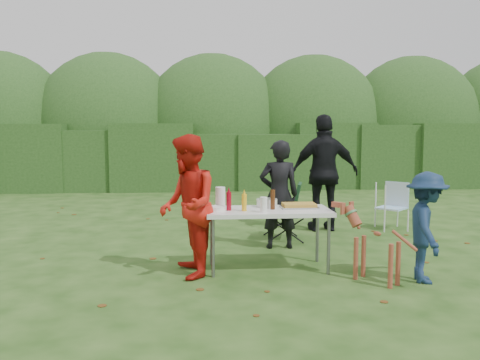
{
  "coord_description": "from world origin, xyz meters",
  "views": [
    {
      "loc": [
        -0.55,
        -6.26,
        1.74
      ],
      "look_at": [
        0.07,
        0.72,
        1.0
      ],
      "focal_mm": 38.0,
      "sensor_mm": 36.0,
      "label": 1
    }
  ],
  "objects": [
    {
      "name": "hedge_row",
      "position": [
        0.0,
        8.0,
        0.85
      ],
      "size": [
        22.0,
        1.4,
        1.7
      ],
      "primitive_type": "cube",
      "color": "#23471C",
      "rests_on": "ground"
    },
    {
      "name": "food_tray",
      "position": [
        0.72,
        -0.15,
        0.75
      ],
      "size": [
        0.45,
        0.3,
        0.02
      ],
      "primitive_type": "cube",
      "color": "#B7B7BA",
      "rests_on": "folding_table"
    },
    {
      "name": "cup_stack",
      "position": [
        0.24,
        -0.45,
        0.83
      ],
      "size": [
        0.08,
        0.08,
        0.18
      ],
      "primitive_type": "cylinder",
      "color": "white",
      "rests_on": "folding_table"
    },
    {
      "name": "person_black_puffy",
      "position": [
        1.6,
        2.0,
        0.97
      ],
      "size": [
        1.16,
        0.52,
        1.94
      ],
      "primitive_type": "imported",
      "rotation": [
        0.0,
        0.0,
        3.18
      ],
      "color": "black",
      "rests_on": "ground"
    },
    {
      "name": "shrub_backdrop",
      "position": [
        0.0,
        9.6,
        1.6
      ],
      "size": [
        20.0,
        2.6,
        3.2
      ],
      "primitive_type": "ellipsoid",
      "color": "#3D6628",
      "rests_on": "ground"
    },
    {
      "name": "person_red_jacket",
      "position": [
        -0.64,
        -0.44,
        0.83
      ],
      "size": [
        0.72,
        0.88,
        1.65
      ],
      "primitive_type": "imported",
      "rotation": [
        0.0,
        0.0,
        -1.45
      ],
      "color": "red",
      "rests_on": "ground"
    },
    {
      "name": "paper_towel_roll",
      "position": [
        -0.25,
        -0.08,
        0.87
      ],
      "size": [
        0.12,
        0.12,
        0.26
      ],
      "primitive_type": "cylinder",
      "color": "white",
      "rests_on": "folding_table"
    },
    {
      "name": "ketchup_bottle",
      "position": [
        -0.16,
        -0.27,
        0.85
      ],
      "size": [
        0.06,
        0.06,
        0.22
      ],
      "primitive_type": "cylinder",
      "color": "maroon",
      "rests_on": "folding_table"
    },
    {
      "name": "plate_stack",
      "position": [
        -0.31,
        -0.28,
        0.77
      ],
      "size": [
        0.24,
        0.24,
        0.05
      ],
      "primitive_type": "cylinder",
      "color": "white",
      "rests_on": "folding_table"
    },
    {
      "name": "child",
      "position": [
        2.01,
        -0.9,
        0.62
      ],
      "size": [
        0.64,
        0.89,
        1.24
      ],
      "primitive_type": "imported",
      "rotation": [
        0.0,
        0.0,
        1.33
      ],
      "color": "#152A49",
      "rests_on": "ground"
    },
    {
      "name": "dog",
      "position": [
        1.46,
        -0.87,
        0.42
      ],
      "size": [
        0.82,
        0.92,
        0.84
      ],
      "primitive_type": null,
      "rotation": [
        0.0,
        0.0,
        2.23
      ],
      "color": "#97452E",
      "rests_on": "ground"
    },
    {
      "name": "mustard_bottle",
      "position": [
        0.02,
        -0.33,
        0.84
      ],
      "size": [
        0.06,
        0.06,
        0.2
      ],
      "primitive_type": "cylinder",
      "color": "gold",
      "rests_on": "folding_table"
    },
    {
      "name": "pasta_bowl",
      "position": [
        0.34,
        -0.04,
        0.79
      ],
      "size": [
        0.26,
        0.26,
        0.1
      ],
      "primitive_type": "cylinder",
      "color": "silver",
      "rests_on": "folding_table"
    },
    {
      "name": "folding_table",
      "position": [
        0.32,
        -0.24,
        0.69
      ],
      "size": [
        1.5,
        0.7,
        0.74
      ],
      "color": "silver",
      "rests_on": "ground"
    },
    {
      "name": "beer_bottle",
      "position": [
        0.38,
        -0.24,
        0.86
      ],
      "size": [
        0.06,
        0.06,
        0.24
      ],
      "primitive_type": "cylinder",
      "color": "#47230F",
      "rests_on": "folding_table"
    },
    {
      "name": "ground",
      "position": [
        0.0,
        0.0,
        0.0
      ],
      "size": [
        80.0,
        80.0,
        0.0
      ],
      "primitive_type": "plane",
      "color": "#1E4211"
    },
    {
      "name": "lawn_chair",
      "position": [
        2.76,
        1.99,
        0.4
      ],
      "size": [
        0.67,
        0.67,
        0.8
      ],
      "primitive_type": null,
      "rotation": [
        0.0,
        0.0,
        3.91
      ],
      "color": "#449FDF",
      "rests_on": "ground"
    },
    {
      "name": "camping_chair",
      "position": [
        0.79,
        1.36,
        0.45
      ],
      "size": [
        0.68,
        0.68,
        0.89
      ],
      "primitive_type": null,
      "rotation": [
        0.0,
        0.0,
        2.89
      ],
      "color": "#193E21",
      "rests_on": "ground"
    },
    {
      "name": "focaccia_bread",
      "position": [
        0.72,
        -0.15,
        0.78
      ],
      "size": [
        0.4,
        0.26,
        0.04
      ],
      "primitive_type": "cube",
      "color": "#BC8D30",
      "rests_on": "food_tray"
    },
    {
      "name": "person_cook",
      "position": [
        0.63,
        0.83,
        0.78
      ],
      "size": [
        0.57,
        0.37,
        1.55
      ],
      "primitive_type": "imported",
      "rotation": [
        0.0,
        0.0,
        3.14
      ],
      "color": "black",
      "rests_on": "ground"
    }
  ]
}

